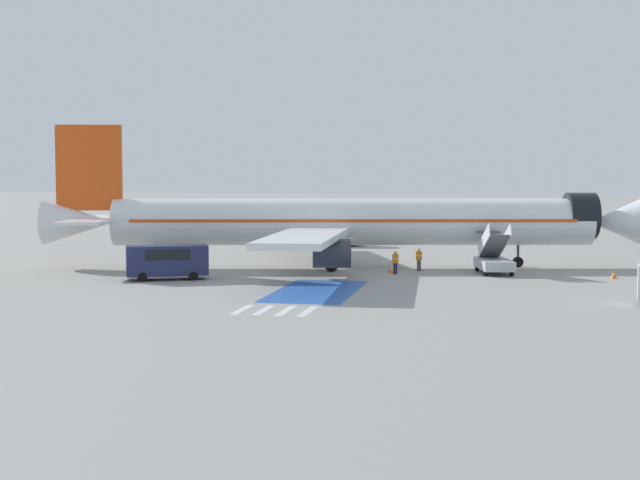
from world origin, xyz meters
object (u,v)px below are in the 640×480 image
(ground_crew_1, at_px, (395,261))
(traffic_cone_1, at_px, (391,270))
(ground_crew_0, at_px, (419,258))
(traffic_cone_0, at_px, (614,275))
(airliner, at_px, (343,222))
(traffic_cone_2, at_px, (132,270))
(service_van_1, at_px, (167,259))
(fuel_tanker, at_px, (314,229))
(boarding_stairs_forward, at_px, (494,260))

(ground_crew_1, relative_size, traffic_cone_1, 3.55)
(ground_crew_0, distance_m, traffic_cone_0, 14.07)
(airliner, xyz_separation_m, traffic_cone_2, (-14.65, -7.20, -3.32))
(airliner, distance_m, ground_crew_1, 6.49)
(airliner, xyz_separation_m, ground_crew_1, (4.51, -3.86, -2.60))
(service_van_1, distance_m, traffic_cone_1, 16.49)
(fuel_tanker, xyz_separation_m, traffic_cone_2, (-8.03, -28.37, -1.47))
(ground_crew_1, height_order, traffic_cone_0, ground_crew_1)
(airliner, relative_size, traffic_cone_2, 90.72)
(ground_crew_0, height_order, traffic_cone_2, ground_crew_0)
(ground_crew_0, relative_size, traffic_cone_2, 3.35)
(boarding_stairs_forward, relative_size, ground_crew_0, 3.21)
(traffic_cone_0, bearing_deg, airliner, 169.10)
(fuel_tanker, distance_m, service_van_1, 31.88)
(ground_crew_0, xyz_separation_m, traffic_cone_2, (-20.70, -5.74, -0.73))
(boarding_stairs_forward, height_order, traffic_cone_1, boarding_stairs_forward)
(airliner, bearing_deg, fuel_tanker, -174.17)
(airliner, relative_size, service_van_1, 7.88)
(ground_crew_1, bearing_deg, service_van_1, -140.51)
(ground_crew_1, bearing_deg, traffic_cone_0, 16.13)
(boarding_stairs_forward, xyz_separation_m, traffic_cone_0, (8.28, -1.74, -0.70))
(ground_crew_1, relative_size, traffic_cone_2, 3.30)
(traffic_cone_0, relative_size, traffic_cone_2, 1.04)
(airliner, bearing_deg, service_van_1, -57.10)
(airliner, relative_size, ground_crew_1, 27.52)
(ground_crew_0, bearing_deg, boarding_stairs_forward, 14.50)
(airliner, bearing_deg, traffic_cone_2, -75.36)
(ground_crew_0, xyz_separation_m, traffic_cone_0, (13.85, -2.37, -0.72))
(traffic_cone_0, bearing_deg, boarding_stairs_forward, 168.15)
(traffic_cone_0, distance_m, traffic_cone_1, 15.83)
(boarding_stairs_forward, height_order, ground_crew_0, boarding_stairs_forward)
(fuel_tanker, distance_m, ground_crew_0, 25.94)
(service_van_1, distance_m, ground_crew_1, 16.55)
(service_van_1, distance_m, traffic_cone_0, 31.29)
(ground_crew_1, bearing_deg, ground_crew_0, 73.46)
(fuel_tanker, relative_size, traffic_cone_0, 20.05)
(service_van_1, bearing_deg, traffic_cone_2, 26.37)
(boarding_stairs_forward, bearing_deg, airliner, 158.24)
(ground_crew_1, bearing_deg, boarding_stairs_forward, 29.99)
(traffic_cone_2, bearing_deg, boarding_stairs_forward, 11.00)
(traffic_cone_1, bearing_deg, service_van_1, -153.72)
(service_van_1, bearing_deg, ground_crew_1, -90.97)
(airliner, bearing_deg, ground_crew_0, 64.91)
(fuel_tanker, xyz_separation_m, ground_crew_1, (11.14, -25.03, -0.76))
(airliner, distance_m, fuel_tanker, 22.25)
(service_van_1, relative_size, traffic_cone_1, 12.41)
(service_van_1, xyz_separation_m, traffic_cone_1, (14.75, 7.28, -1.18))
(ground_crew_0, xyz_separation_m, traffic_cone_1, (-1.97, -1.71, -0.75))
(ground_crew_0, distance_m, traffic_cone_1, 2.71)
(fuel_tanker, xyz_separation_m, traffic_cone_1, (10.71, -24.34, -1.49))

